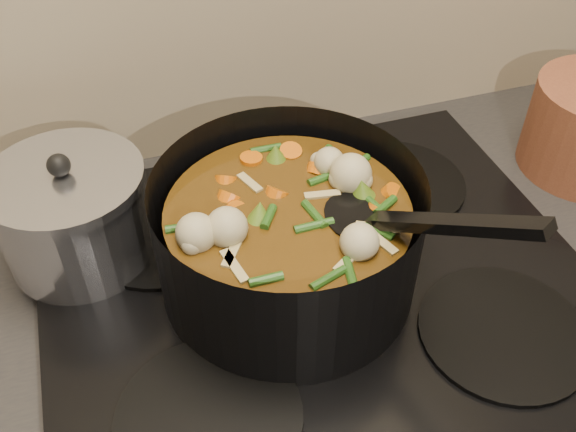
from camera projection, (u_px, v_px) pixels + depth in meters
name	position (u px, v px, depth m)	size (l,w,h in m)	color
stovetop	(319.00, 286.00, 0.74)	(0.62, 0.54, 0.03)	black
stockpot	(289.00, 238.00, 0.69)	(0.36, 0.38, 0.21)	black
saucepan	(74.00, 214.00, 0.73)	(0.18, 0.18, 0.14)	silver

